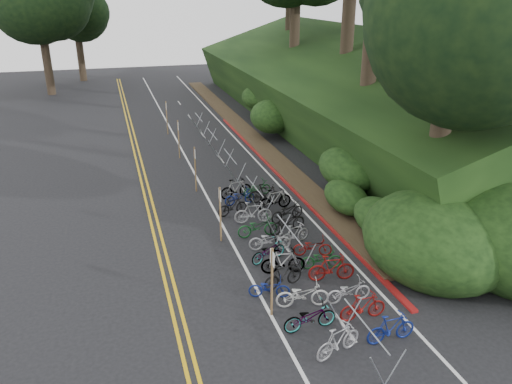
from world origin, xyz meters
The scene contains 10 objects.
ground centered at (0.00, 0.00, 0.00)m, with size 120.00×120.00×0.00m, color black.
road_markings centered at (0.63, 10.10, 0.00)m, with size 7.47×80.00×0.01m.
red_curb centered at (5.70, 12.00, 0.05)m, with size 0.25×28.00×0.10m, color maroon.
embankment centered at (12.96, 19.04, 2.57)m, with size 14.30×48.14×9.11m.
bike_rack_front centered at (3.02, -3.36, 0.81)m, with size 1.11×2.73×1.11m.
bike_racks_rest centered at (3.00, 13.00, 0.85)m, with size 1.14×23.00×1.17m.
signpost_near centered at (1.03, -0.69, 1.45)m, with size 0.08×0.40×2.53m.
signposts_rest centered at (0.60, 14.00, 1.43)m, with size 0.08×18.40×2.50m.
bike_front centered at (1.28, 0.33, 0.39)m, with size 1.47×0.51×0.77m, color navy.
bike_valet centered at (3.00, 3.38, 0.48)m, with size 3.25×14.41×1.09m.
Camera 1 is at (-3.46, -13.92, 10.13)m, focal length 35.00 mm.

